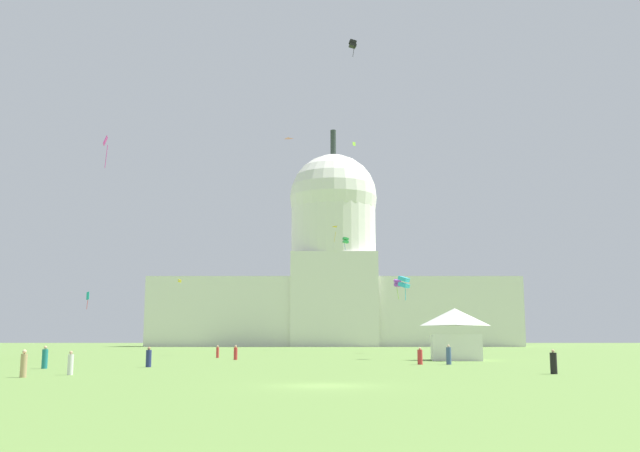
% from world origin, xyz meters
% --- Properties ---
extents(ground_plane, '(800.00, 800.00, 0.00)m').
position_xyz_m(ground_plane, '(0.00, 0.00, 0.00)').
color(ground_plane, olive).
extents(capitol_building, '(112.66, 27.80, 69.42)m').
position_xyz_m(capitol_building, '(4.11, 189.38, 21.49)').
color(capitol_building, silver).
rests_on(capitol_building, ground_plane).
extents(event_tent, '(6.00, 6.70, 5.53)m').
position_xyz_m(event_tent, '(14.38, 42.37, 2.75)').
color(event_tent, white).
rests_on(event_tent, ground_plane).
extents(person_red_near_tent, '(0.47, 0.47, 1.50)m').
position_xyz_m(person_red_near_tent, '(-12.57, 52.34, 0.69)').
color(person_red_near_tent, red).
rests_on(person_red_near_tent, ground_plane).
extents(person_white_aisle_center, '(0.44, 0.44, 1.50)m').
position_xyz_m(person_white_aisle_center, '(-15.97, 10.62, 0.68)').
color(person_white_aisle_center, silver).
rests_on(person_white_aisle_center, ground_plane).
extents(person_black_edge_west, '(0.50, 0.50, 1.57)m').
position_xyz_m(person_black_edge_west, '(14.99, 11.81, 0.71)').
color(person_black_edge_west, black).
rests_on(person_black_edge_west, ground_plane).
extents(person_tan_back_right, '(0.53, 0.53, 1.62)m').
position_xyz_m(person_tan_back_right, '(-17.68, 7.57, 0.75)').
color(person_tan_back_right, tan).
rests_on(person_tan_back_right, ground_plane).
extents(person_red_back_center, '(0.55, 0.55, 1.52)m').
position_xyz_m(person_red_back_center, '(8.72, 29.19, 0.68)').
color(person_red_back_center, red).
rests_on(person_red_back_center, ground_plane).
extents(person_red_lawn_far_right, '(0.52, 0.52, 1.58)m').
position_xyz_m(person_red_lawn_far_right, '(-9.41, 43.92, 0.72)').
color(person_red_lawn_far_right, red).
rests_on(person_red_lawn_far_right, ground_plane).
extents(person_navy_front_right, '(0.45, 0.45, 1.61)m').
position_xyz_m(person_navy_front_right, '(-14.04, 23.33, 0.73)').
color(person_navy_front_right, navy).
rests_on(person_navy_front_right, ground_plane).
extents(person_teal_mid_left, '(0.53, 0.53, 1.73)m').
position_xyz_m(person_teal_mid_left, '(-21.31, 20.37, 0.78)').
color(person_teal_mid_left, '#1E757A').
rests_on(person_teal_mid_left, ground_plane).
extents(person_denim_lawn_far_left, '(0.47, 0.47, 1.75)m').
position_xyz_m(person_denim_lawn_far_left, '(11.27, 29.18, 0.80)').
color(person_denim_lawn_far_left, '#3D5684').
rests_on(person_denim_lawn_far_left, ground_plane).
extents(kite_gold_mid, '(1.37, 1.49, 2.89)m').
position_xyz_m(kite_gold_mid, '(3.26, 111.09, 24.66)').
color(kite_gold_mid, gold).
extents(kite_violet_low, '(1.13, 1.20, 3.29)m').
position_xyz_m(kite_violet_low, '(12.33, 79.87, 11.17)').
color(kite_violet_low, purple).
extents(kite_pink_high, '(1.78, 1.16, 0.28)m').
position_xyz_m(kite_pink_high, '(-7.17, 114.99, 45.19)').
color(kite_pink_high, pink).
extents(kite_black_high, '(1.25, 1.18, 2.63)m').
position_xyz_m(kite_black_high, '(4.78, 67.25, 46.45)').
color(kite_black_high, black).
extents(kite_lime_high, '(0.88, 0.75, 1.09)m').
position_xyz_m(kite_lime_high, '(9.08, 152.99, 54.71)').
color(kite_lime_high, '#8CD133').
extents(kite_magenta_mid, '(0.67, 1.12, 4.01)m').
position_xyz_m(kite_magenta_mid, '(-26.43, 49.35, 25.90)').
color(kite_magenta_mid, '#D1339E').
extents(kite_turquoise_low, '(0.67, 0.65, 2.97)m').
position_xyz_m(kite_turquoise_low, '(-39.29, 85.26, 9.26)').
color(kite_turquoise_low, teal).
extents(kite_green_mid, '(1.48, 1.44, 3.01)m').
position_xyz_m(kite_green_mid, '(5.54, 122.39, 24.00)').
color(kite_green_mid, green).
extents(kite_cyan_low, '(1.49, 1.47, 2.78)m').
position_xyz_m(kite_cyan_low, '(9.44, 46.45, 8.68)').
color(kite_cyan_low, '#33BCDB').
extents(kite_yellow_low, '(0.92, 0.90, 0.86)m').
position_xyz_m(kite_yellow_low, '(-37.61, 155.00, 17.59)').
color(kite_yellow_low, yellow).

